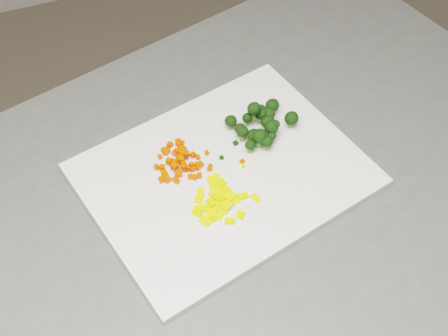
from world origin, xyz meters
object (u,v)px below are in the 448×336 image
object	(u,v)px
carrot_pile	(181,159)
pepper_pile	(224,199)
counter_block	(242,317)
cutting_board	(224,174)
broccoli_pile	(262,123)

from	to	relation	value
carrot_pile	pepper_pile	world-z (taller)	carrot_pile
counter_block	cutting_board	xyz separation A→B (m)	(-0.03, 0.03, 0.46)
cutting_board	pepper_pile	xyz separation A→B (m)	(-0.02, -0.05, 0.01)
carrot_pile	broccoli_pile	xyz separation A→B (m)	(0.14, 0.02, 0.01)
carrot_pile	broccoli_pile	distance (m)	0.14
pepper_pile	broccoli_pile	xyz separation A→B (m)	(0.10, 0.10, 0.02)
counter_block	pepper_pile	distance (m)	0.47
pepper_pile	broccoli_pile	bearing A→B (deg)	45.22
cutting_board	broccoli_pile	xyz separation A→B (m)	(0.08, 0.05, 0.03)
counter_block	pepper_pile	world-z (taller)	pepper_pile
carrot_pile	broccoli_pile	world-z (taller)	broccoli_pile
pepper_pile	broccoli_pile	world-z (taller)	broccoli_pile
counter_block	carrot_pile	bearing A→B (deg)	139.56
cutting_board	pepper_pile	size ratio (longest dim) A/B	3.88
cutting_board	pepper_pile	world-z (taller)	pepper_pile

